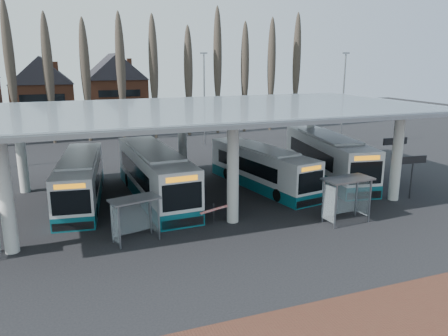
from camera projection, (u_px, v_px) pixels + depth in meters
name	position (u px, v px, depth m)	size (l,w,h in m)	color
ground	(250.00, 237.00, 23.93)	(140.00, 140.00, 0.00)	black
station_canopy	(203.00, 116.00, 29.81)	(32.00, 16.00, 6.34)	silver
poplar_row	(138.00, 65.00, 51.75)	(45.10, 1.10, 14.50)	#473D33
townhouse_row	(3.00, 87.00, 57.01)	(36.80, 10.30, 12.25)	brown
lamp_post_b	(204.00, 98.00, 48.29)	(0.80, 0.16, 10.17)	slate
lamp_post_c	(343.00, 98.00, 47.65)	(0.80, 0.16, 10.17)	slate
bus_0	(81.00, 180.00, 29.66)	(3.95, 11.52, 3.14)	silver
bus_1	(155.00, 175.00, 30.34)	(3.17, 12.64, 3.49)	silver
bus_2	(261.00, 168.00, 33.07)	(4.22, 11.33, 3.08)	silver
bus_3	(327.00, 157.00, 35.81)	(4.83, 12.92, 3.51)	silver
shelter_1	(134.00, 209.00, 23.09)	(2.82, 1.88, 2.40)	gray
shelter_2	(345.00, 190.00, 25.78)	(3.03, 1.67, 2.73)	gray
info_sign_0	(413.00, 163.00, 29.92)	(2.04, 0.28, 3.03)	black
info_sign_1	(395.00, 144.00, 35.11)	(2.25, 0.19, 3.35)	black
barrier	(216.00, 210.00, 25.48)	(2.28, 1.06, 1.20)	black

